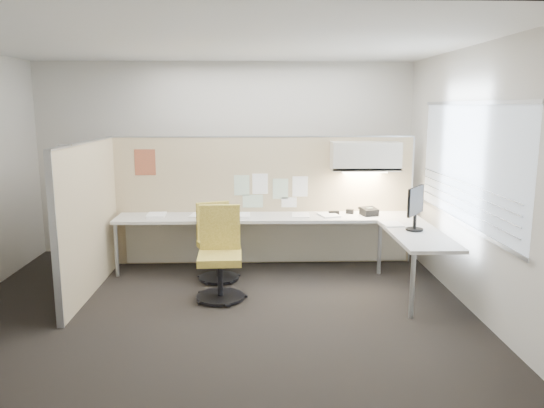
{
  "coord_description": "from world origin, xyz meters",
  "views": [
    {
      "loc": [
        0.45,
        -5.6,
        2.17
      ],
      "look_at": [
        0.64,
        0.8,
        0.98
      ],
      "focal_mm": 35.0,
      "sensor_mm": 36.0,
      "label": 1
    }
  ],
  "objects_px": {
    "desk": "(293,228)",
    "chair_left": "(220,256)",
    "chair_right": "(217,244)",
    "phone": "(369,212)",
    "monitor": "(416,206)"
  },
  "relations": [
    {
      "from": "chair_left",
      "to": "chair_right",
      "type": "relative_size",
      "value": 1.09
    },
    {
      "from": "chair_left",
      "to": "monitor",
      "type": "xyz_separation_m",
      "value": [
        2.27,
        0.17,
        0.54
      ]
    },
    {
      "from": "desk",
      "to": "monitor",
      "type": "bearing_deg",
      "value": -28.25
    },
    {
      "from": "desk",
      "to": "chair_right",
      "type": "relative_size",
      "value": 4.2
    },
    {
      "from": "desk",
      "to": "monitor",
      "type": "relative_size",
      "value": 7.77
    },
    {
      "from": "chair_right",
      "to": "monitor",
      "type": "bearing_deg",
      "value": -33.25
    },
    {
      "from": "chair_left",
      "to": "phone",
      "type": "xyz_separation_m",
      "value": [
        1.91,
        1.05,
        0.3
      ]
    },
    {
      "from": "chair_left",
      "to": "chair_right",
      "type": "xyz_separation_m",
      "value": [
        -0.09,
        0.68,
        -0.04
      ]
    },
    {
      "from": "desk",
      "to": "chair_right",
      "type": "bearing_deg",
      "value": -167.21
    },
    {
      "from": "desk",
      "to": "chair_left",
      "type": "xyz_separation_m",
      "value": [
        -0.9,
        -0.91,
        -0.12
      ]
    },
    {
      "from": "chair_right",
      "to": "chair_left",
      "type": "bearing_deg",
      "value": -103.5
    },
    {
      "from": "chair_left",
      "to": "phone",
      "type": "distance_m",
      "value": 2.21
    },
    {
      "from": "desk",
      "to": "chair_left",
      "type": "bearing_deg",
      "value": -134.75
    },
    {
      "from": "desk",
      "to": "chair_left",
      "type": "height_order",
      "value": "chair_left"
    },
    {
      "from": "desk",
      "to": "phone",
      "type": "height_order",
      "value": "phone"
    }
  ]
}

